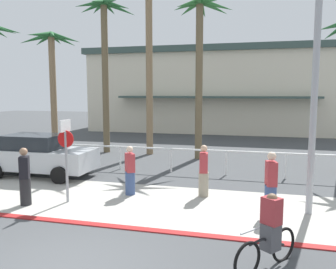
% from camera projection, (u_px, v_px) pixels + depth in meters
% --- Properties ---
extents(ground_plane, '(80.00, 80.00, 0.00)m').
position_uv_depth(ground_plane, '(179.00, 165.00, 16.36)').
color(ground_plane, '#424447').
extents(sidewalk_strip, '(44.00, 4.00, 0.02)m').
position_uv_depth(sidewalk_strip, '(138.00, 202.00, 10.78)').
color(sidewalk_strip, '#ADAAA0').
rests_on(sidewalk_strip, ground).
extents(curb_paint, '(44.00, 0.24, 0.03)m').
position_uv_depth(curb_paint, '(112.00, 226.00, 8.86)').
color(curb_paint, maroon).
rests_on(curb_paint, ground).
extents(building_backdrop, '(22.72, 10.73, 7.08)m').
position_uv_depth(building_backdrop, '(222.00, 90.00, 31.88)').
color(building_backdrop, beige).
rests_on(building_backdrop, ground).
extents(rail_fence, '(23.22, 0.08, 1.04)m').
position_uv_depth(rail_fence, '(171.00, 153.00, 14.82)').
color(rail_fence, white).
rests_on(rail_fence, ground).
extents(stop_sign_bike_lane, '(0.52, 0.56, 2.56)m').
position_uv_depth(stop_sign_bike_lane, '(66.00, 149.00, 10.60)').
color(stop_sign_bike_lane, gray).
rests_on(stop_sign_bike_lane, ground).
extents(streetlight_curb, '(0.24, 2.54, 7.50)m').
position_uv_depth(streetlight_curb, '(318.00, 57.00, 9.04)').
color(streetlight_curb, '#9EA0A5').
rests_on(streetlight_curb, ground).
extents(palm_tree_2, '(3.46, 3.40, 6.78)m').
position_uv_depth(palm_tree_2, '(52.00, 61.00, 19.89)').
color(palm_tree_2, '#846B4C').
rests_on(palm_tree_2, ground).
extents(palm_tree_3, '(2.96, 3.11, 8.38)m').
position_uv_depth(palm_tree_3, '(105.00, 38.00, 19.15)').
color(palm_tree_3, brown).
rests_on(palm_tree_3, ground).
extents(palm_tree_4, '(2.80, 3.46, 9.27)m').
position_uv_depth(palm_tree_4, '(149.00, 26.00, 18.40)').
color(palm_tree_4, '#846B4C').
rests_on(palm_tree_4, ground).
extents(palm_tree_5, '(3.03, 3.61, 7.96)m').
position_uv_depth(palm_tree_5, '(200.00, 39.00, 17.26)').
color(palm_tree_5, brown).
rests_on(palm_tree_5, ground).
extents(car_silver_1, '(4.40, 2.02, 1.69)m').
position_uv_depth(car_silver_1, '(39.00, 155.00, 14.10)').
color(car_silver_1, '#B2B7BC').
rests_on(car_silver_1, ground).
extents(cyclist_black_0, '(1.18, 1.46, 1.50)m').
position_uv_depth(cyclist_black_0, '(269.00, 233.00, 6.72)').
color(cyclist_black_0, black).
rests_on(cyclist_black_0, ground).
extents(pedestrian_0, '(0.38, 0.44, 1.79)m').
position_uv_depth(pedestrian_0, '(271.00, 186.00, 9.54)').
color(pedestrian_0, '#384C7A').
rests_on(pedestrian_0, ground).
extents(pedestrian_1, '(0.44, 0.48, 1.64)m').
position_uv_depth(pedestrian_1, '(130.00, 173.00, 11.50)').
color(pedestrian_1, '#384C7A').
rests_on(pedestrian_1, ground).
extents(pedestrian_2, '(0.36, 0.43, 1.70)m').
position_uv_depth(pedestrian_2, '(204.00, 173.00, 11.29)').
color(pedestrian_2, gray).
rests_on(pedestrian_2, ground).
extents(pedestrian_3, '(0.43, 0.48, 1.75)m').
position_uv_depth(pedestrian_3, '(25.00, 179.00, 10.42)').
color(pedestrian_3, '#232326').
rests_on(pedestrian_3, ground).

